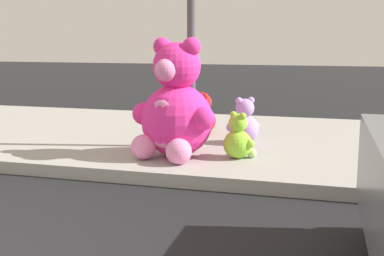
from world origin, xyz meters
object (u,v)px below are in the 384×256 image
at_px(sign_pole, 191,17).
at_px(plush_lavender, 244,125).
at_px(plush_red, 202,117).
at_px(plush_lime, 239,140).
at_px(plush_pink_large, 175,110).

bearing_deg(sign_pole, plush_lavender, 34.04).
height_order(sign_pole, plush_lavender, sign_pole).
bearing_deg(plush_red, plush_lavender, -37.49).
xyz_separation_m(sign_pole, plush_lime, (0.73, -0.47, -1.47)).
distance_m(plush_pink_large, plush_red, 1.62).
bearing_deg(plush_lime, plush_lavender, 95.88).
xyz_separation_m(plush_lavender, plush_red, (-0.74, 0.57, -0.01)).
bearing_deg(plush_red, sign_pole, -83.90).
distance_m(sign_pole, plush_pink_large, 1.27).
relative_size(plush_lavender, plush_red, 1.03).
height_order(plush_pink_large, plush_red, plush_pink_large).
bearing_deg(plush_pink_large, sign_pole, 86.54).
height_order(plush_lime, plush_lavender, plush_lavender).
relative_size(plush_lime, plush_lavender, 0.88).
relative_size(sign_pole, plush_pink_large, 2.22).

